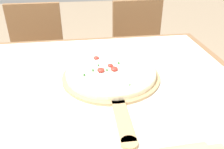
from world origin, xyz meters
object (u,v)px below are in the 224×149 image
at_px(pizza_peel, 112,78).
at_px(chair_right, 139,51).
at_px(pizza, 111,72).
at_px(chair_left, 38,57).

relative_size(pizza_peel, chair_right, 0.67).
distance_m(pizza_peel, chair_right, 0.94).
relative_size(pizza_peel, pizza, 1.64).
bearing_deg(pizza, pizza_peel, -89.53).
distance_m(pizza_peel, pizza, 0.03).
distance_m(pizza, chair_left, 0.97).
relative_size(chair_left, chair_right, 1.00).
height_order(pizza, chair_right, chair_right).
height_order(pizza, chair_left, chair_left).
bearing_deg(chair_left, chair_right, -0.33).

